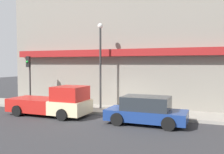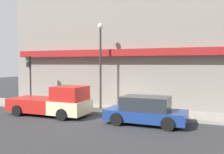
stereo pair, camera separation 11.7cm
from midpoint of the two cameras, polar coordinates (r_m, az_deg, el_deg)
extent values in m
plane|color=#2D2D30|center=(15.75, 0.32, -8.90)|extent=(80.00, 80.00, 0.00)
cube|color=gray|center=(16.94, 2.00, -7.74)|extent=(36.00, 2.65, 0.18)
cube|color=gray|center=(19.36, 4.92, 6.97)|extent=(19.80, 3.00, 9.17)
cube|color=maroon|center=(17.62, 3.17, 5.58)|extent=(18.22, 0.60, 0.50)
cube|color=beige|center=(15.51, -9.31, -6.75)|extent=(2.10, 2.02, 0.82)
cube|color=#B21E19|center=(15.39, -9.34, -3.69)|extent=(1.78, 1.85, 0.85)
cube|color=#B21E19|center=(17.01, -16.91, -5.97)|extent=(3.15, 2.02, 0.82)
cylinder|color=black|center=(16.39, -7.29, -7.23)|extent=(0.69, 0.22, 0.69)
cylinder|color=black|center=(14.70, -11.20, -8.47)|extent=(0.69, 0.22, 0.69)
cylinder|color=black|center=(18.19, -16.31, -6.30)|extent=(0.69, 0.22, 0.69)
cylinder|color=black|center=(16.68, -20.65, -7.22)|extent=(0.69, 0.22, 0.69)
cube|color=navy|center=(13.72, 7.95, -8.62)|extent=(4.31, 1.82, 0.58)
cube|color=#23282D|center=(13.60, 7.97, -5.92)|extent=(2.50, 1.64, 0.73)
cylinder|color=black|center=(14.38, 14.07, -8.76)|extent=(0.69, 0.22, 0.69)
cylinder|color=black|center=(12.62, 12.89, -10.43)|extent=(0.69, 0.22, 0.69)
cylinder|color=black|center=(14.97, 3.80, -8.20)|extent=(0.69, 0.22, 0.69)
cylinder|color=black|center=(13.29, 1.29, -9.65)|extent=(0.69, 0.22, 0.69)
cylinder|color=yellow|center=(18.53, -11.49, -5.81)|extent=(0.22, 0.22, 0.49)
sphere|color=yellow|center=(18.49, -11.50, -4.84)|extent=(0.21, 0.21, 0.21)
cylinder|color=#2D2D2D|center=(17.22, -2.45, 1.93)|extent=(0.14, 0.14, 5.49)
sphere|color=silver|center=(17.41, -2.47, 11.59)|extent=(0.36, 0.36, 0.36)
cylinder|color=#2D2D2D|center=(19.75, -17.98, -0.77)|extent=(0.12, 0.12, 3.63)
cube|color=black|center=(19.59, -18.35, 3.34)|extent=(0.28, 0.20, 0.80)
sphere|color=green|center=(19.50, -18.58, 3.33)|extent=(0.16, 0.16, 0.16)
camera|label=1|loc=(0.06, -89.80, 0.01)|focal=40.00mm
camera|label=2|loc=(0.06, 90.20, -0.01)|focal=40.00mm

